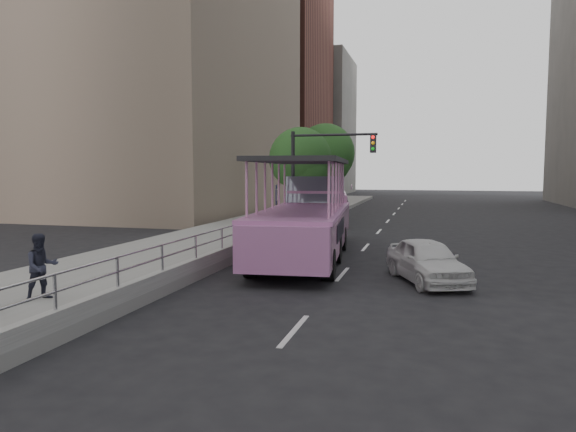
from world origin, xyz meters
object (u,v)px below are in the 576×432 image
(car, at_px, (427,260))
(street_tree_far, at_px, (326,156))
(parking_sign, at_px, (276,207))
(duck_boat, at_px, (308,221))
(traffic_signal, at_px, (317,166))
(pedestrian_mid, at_px, (42,267))
(street_tree_near, at_px, (302,161))

(car, xyz_separation_m, street_tree_far, (-6.69, 18.39, 3.66))
(car, xyz_separation_m, parking_sign, (-6.58, 6.46, 1.04))
(duck_boat, distance_m, street_tree_far, 15.32)
(parking_sign, height_order, traffic_signal, traffic_signal)
(pedestrian_mid, relative_size, traffic_signal, 0.29)
(street_tree_near, bearing_deg, car, -60.92)
(duck_boat, xyz_separation_m, street_tree_near, (-2.45, 8.87, 2.44))
(car, relative_size, pedestrian_mid, 2.46)
(pedestrian_mid, bearing_deg, traffic_signal, 19.14)
(car, relative_size, street_tree_far, 0.58)
(car, xyz_separation_m, traffic_signal, (-5.29, 8.96, 2.86))
(car, xyz_separation_m, pedestrian_mid, (-8.59, -5.73, 0.42))
(duck_boat, xyz_separation_m, car, (4.44, -3.51, -0.73))
(traffic_signal, bearing_deg, duck_boat, -81.11)
(pedestrian_mid, distance_m, street_tree_near, 18.40)
(traffic_signal, height_order, street_tree_far, street_tree_far)
(duck_boat, distance_m, parking_sign, 3.65)
(car, distance_m, street_tree_near, 14.52)
(pedestrian_mid, bearing_deg, duck_boat, 7.63)
(street_tree_near, distance_m, street_tree_far, 6.02)
(parking_sign, bearing_deg, street_tree_far, 90.50)
(pedestrian_mid, bearing_deg, parking_sign, 22.46)
(traffic_signal, height_order, street_tree_near, street_tree_near)
(street_tree_far, bearing_deg, duck_boat, -81.40)
(street_tree_far, bearing_deg, pedestrian_mid, -94.50)
(street_tree_near, bearing_deg, traffic_signal, -65.02)
(street_tree_near, height_order, street_tree_far, street_tree_far)
(pedestrian_mid, bearing_deg, street_tree_near, 26.43)
(car, distance_m, parking_sign, 9.28)
(parking_sign, relative_size, street_tree_near, 0.47)
(street_tree_near, bearing_deg, street_tree_far, 88.09)
(traffic_signal, bearing_deg, street_tree_far, 98.43)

